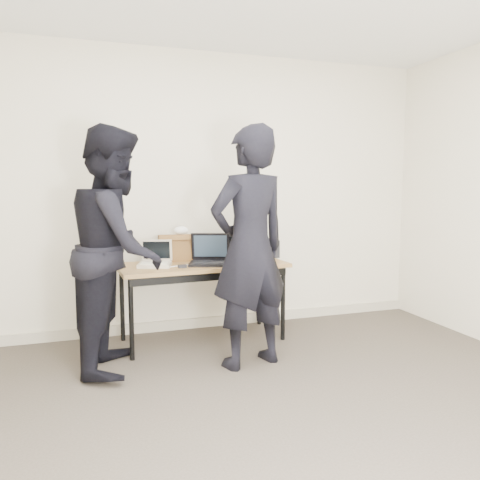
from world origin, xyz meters
name	(u,v)px	position (x,y,z in m)	size (l,w,h in m)	color
room	(316,199)	(0.00, 0.00, 1.35)	(4.60, 4.60, 2.80)	#443C33
desk	(203,270)	(-0.18, 1.84, 0.66)	(1.54, 0.75, 0.72)	olive
laptop_beige	(155,261)	(-0.61, 1.84, 0.76)	(0.34, 0.33, 0.22)	beige
laptop_center	(210,257)	(-0.12, 1.80, 0.78)	(0.44, 0.43, 0.27)	black
laptop_right	(241,253)	(0.24, 1.99, 0.77)	(0.45, 0.45, 0.24)	black
leather_satchel	(178,247)	(-0.36, 2.07, 0.85)	(0.37, 0.20, 0.25)	brown
tissue	(181,230)	(-0.33, 2.07, 1.00)	(0.13, 0.10, 0.08)	white
equipment_box	(260,248)	(0.45, 2.03, 0.81)	(0.30, 0.25, 0.17)	black
power_brick	(182,266)	(-0.40, 1.67, 0.73)	(0.07, 0.04, 0.03)	black
cables	(208,262)	(-0.13, 1.85, 0.72)	(1.15, 0.35, 0.01)	black
person_typist	(250,248)	(0.03, 1.16, 0.94)	(0.69, 0.45, 1.88)	black
person_observer	(117,249)	(-0.95, 1.46, 0.94)	(0.91, 0.71, 1.87)	black
baseboard	(211,321)	(0.00, 2.23, 0.05)	(4.50, 0.03, 0.10)	#B7AF98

